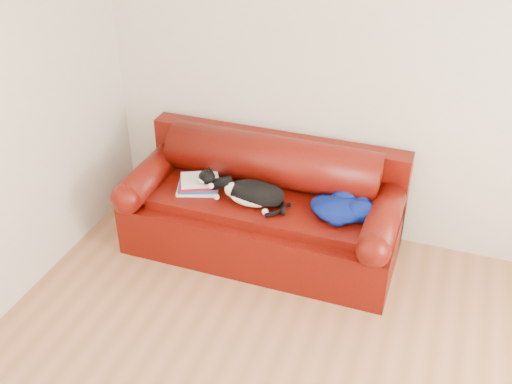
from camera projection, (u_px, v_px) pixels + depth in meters
The scene contains 6 objects.
room_shell at pixel (353, 182), 2.53m from camera, with size 4.52×4.02×2.61m.
sofa_base at pixel (262, 224), 4.73m from camera, with size 2.10×0.90×0.50m.
sofa_back at pixel (272, 177), 4.76m from camera, with size 2.10×1.01×0.88m.
book_stack at pixel (199, 184), 4.65m from camera, with size 0.37×0.33×0.10m.
cat at pixel (254, 194), 4.46m from camera, with size 0.63×0.26×0.23m.
blanket at pixel (342, 207), 4.35m from camera, with size 0.56×0.47×0.15m.
Camera 1 is at (0.47, -2.16, 2.98)m, focal length 42.00 mm.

